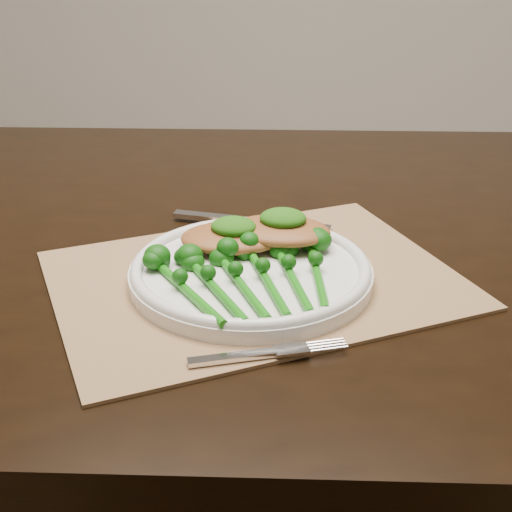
# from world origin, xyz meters

# --- Properties ---
(dining_table) EXTENTS (1.70, 1.08, 0.75)m
(dining_table) POSITION_xyz_m (-0.05, -0.14, 0.38)
(dining_table) COLOR black
(dining_table) RESTS_ON ground
(placemat) EXTENTS (0.52, 0.48, 0.00)m
(placemat) POSITION_xyz_m (0.02, -0.29, 0.75)
(placemat) COLOR #946F4B
(placemat) RESTS_ON dining_table
(dinner_plate) EXTENTS (0.26, 0.26, 0.02)m
(dinner_plate) POSITION_xyz_m (0.01, -0.30, 0.77)
(dinner_plate) COLOR white
(dinner_plate) RESTS_ON placemat
(knife) EXTENTS (0.20, 0.04, 0.01)m
(knife) POSITION_xyz_m (-0.03, -0.14, 0.76)
(knife) COLOR silver
(knife) RESTS_ON placemat
(fork) EXTENTS (0.14, 0.07, 0.00)m
(fork) POSITION_xyz_m (0.06, -0.43, 0.76)
(fork) COLOR silver
(fork) RESTS_ON placemat
(chicken_fillet_left) EXTENTS (0.13, 0.11, 0.02)m
(chicken_fillet_left) POSITION_xyz_m (-0.01, -0.25, 0.78)
(chicken_fillet_left) COLOR #97592C
(chicken_fillet_left) RESTS_ON dinner_plate
(chicken_fillet_right) EXTENTS (0.12, 0.08, 0.02)m
(chicken_fillet_right) POSITION_xyz_m (0.04, -0.23, 0.79)
(chicken_fillet_right) COLOR #97592C
(chicken_fillet_right) RESTS_ON dinner_plate
(pesto_dollop_left) EXTENTS (0.05, 0.04, 0.02)m
(pesto_dollop_left) POSITION_xyz_m (-0.01, -0.25, 0.79)
(pesto_dollop_left) COLOR #16480A
(pesto_dollop_left) RESTS_ON chicken_fillet_left
(pesto_dollop_right) EXTENTS (0.05, 0.04, 0.02)m
(pesto_dollop_right) POSITION_xyz_m (0.04, -0.23, 0.80)
(pesto_dollop_right) COLOR #16480A
(pesto_dollop_right) RESTS_ON chicken_fillet_right
(broccolini_bundle) EXTENTS (0.21, 0.22, 0.04)m
(broccolini_bundle) POSITION_xyz_m (0.02, -0.34, 0.77)
(broccolini_bundle) COLOR #156B0E
(broccolini_bundle) RESTS_ON dinner_plate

